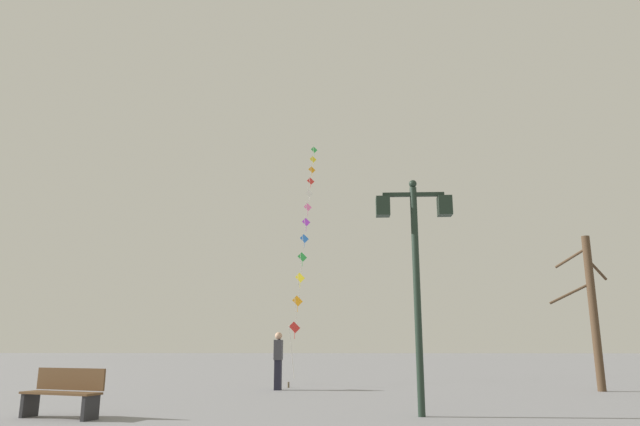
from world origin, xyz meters
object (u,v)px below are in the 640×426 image
Objects in this scene: bare_tree at (592,308)px; park_bench at (64,393)px; twin_lantern_lamp_post at (415,248)px; kite_train at (306,223)px; kite_flyer at (278,359)px.

bare_tree is 14.59m from park_bench.
park_bench is at bearing -175.40° from twin_lantern_lamp_post.
kite_train is 10.71m from kite_flyer.
kite_train is 17.37m from park_bench.
twin_lantern_lamp_post is at bearing -150.22° from kite_flyer.
kite_train reaches higher than bare_tree.
kite_flyer is (-3.50, 6.40, -2.33)m from twin_lantern_lamp_post.
twin_lantern_lamp_post is 7.26m from park_bench.
twin_lantern_lamp_post is 7.66m from kite_flyer.
bare_tree is (6.04, 6.34, -0.83)m from twin_lantern_lamp_post.
bare_tree is 2.79× the size of park_bench.
kite_flyer is at bearing 83.34° from park_bench.
bare_tree is at bearing 46.38° from park_bench.
twin_lantern_lamp_post is 0.31× the size of kite_train.
kite_flyer is 7.65m from park_bench.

